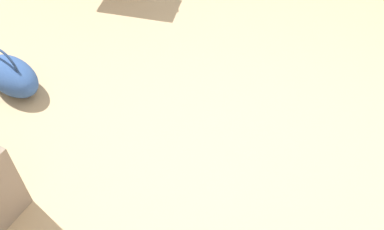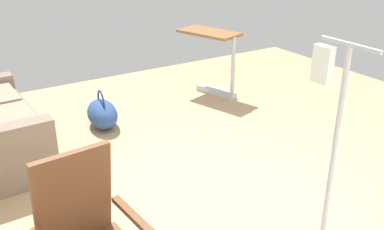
# 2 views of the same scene
# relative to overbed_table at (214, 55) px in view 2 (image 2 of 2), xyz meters

# --- Properties ---
(ground_plane) EXTENTS (6.96, 6.96, 0.00)m
(ground_plane) POSITION_rel_overbed_table_xyz_m (-2.07, 1.09, -0.53)
(ground_plane) COLOR tan
(overbed_table) EXTENTS (0.88, 0.62, 0.84)m
(overbed_table) POSITION_rel_overbed_table_xyz_m (0.00, 0.00, 0.00)
(overbed_table) COLOR #B2B5BA
(overbed_table) RESTS_ON ground
(duffel_bag) EXTENTS (0.60, 0.39, 0.43)m
(duffel_bag) POSITION_rel_overbed_table_xyz_m (-0.21, 1.66, -0.38)
(duffel_bag) COLOR #2D4C84
(duffel_bag) RESTS_ON ground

